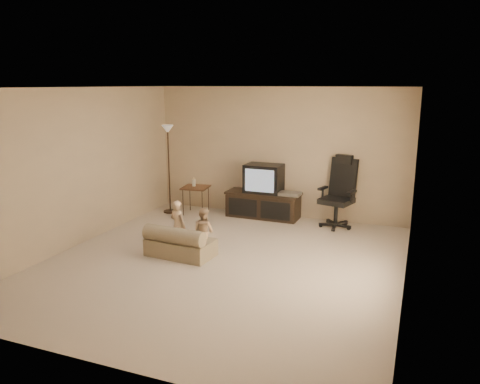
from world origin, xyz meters
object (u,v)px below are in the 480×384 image
Objects in this scene: child_sofa at (179,244)px; side_table at (195,188)px; tv_stand at (264,196)px; toddler_left at (178,226)px; floor_lamp at (168,149)px; toddler_right at (204,231)px; office_chair at (338,201)px.

side_table is at bearing 114.89° from child_sofa.
toddler_left is at bearing -104.45° from tv_stand.
floor_lamp is (-0.53, -0.10, 0.75)m from side_table.
toddler_left is at bearing 22.82° from toddler_right.
tv_stand is at bearing -167.29° from office_chair.
tv_stand is 2.38m from toddler_left.
office_chair is 1.80× the size of toddler_right.
office_chair is at bearing 3.41° from side_table.
side_table is 1.03× the size of toddler_right.
tv_stand is 1.38m from side_table.
side_table reaches higher than toddler_right.
office_chair is at bearing -115.28° from toddler_left.
floor_lamp is (-3.33, -0.27, 0.82)m from office_chair.
side_table is at bearing -168.98° from tv_stand.
office_chair reaches higher than side_table.
child_sofa is (-1.96, -2.42, -0.27)m from office_chair.
toddler_left is at bearing 124.85° from child_sofa.
tv_stand is 1.46m from office_chair.
office_chair is (1.45, -0.08, 0.03)m from tv_stand.
toddler_left is at bearing -57.22° from floor_lamp.
floor_lamp is 1.70× the size of child_sofa.
floor_lamp reaches higher than toddler_right.
toddler_right is at bearing -156.16° from toddler_left.
side_table is at bearing 11.06° from floor_lamp.
toddler_left is 0.42m from toddler_right.
tv_stand is at bearing 82.90° from child_sofa.
floor_lamp is at bearing -168.94° from side_table.
tv_stand reaches higher than side_table.
tv_stand is 2.56m from child_sofa.
tv_stand is at bearing 10.16° from side_table.
child_sofa is 1.27× the size of toddler_left.
office_chair is at bearing 55.36° from child_sofa.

